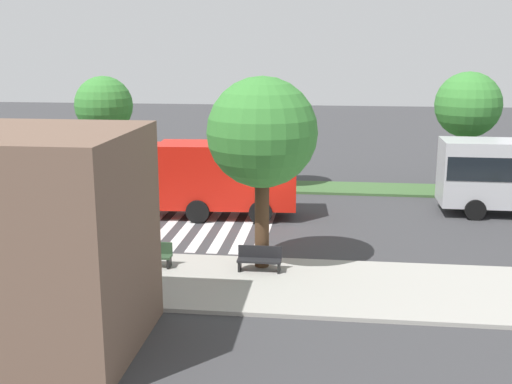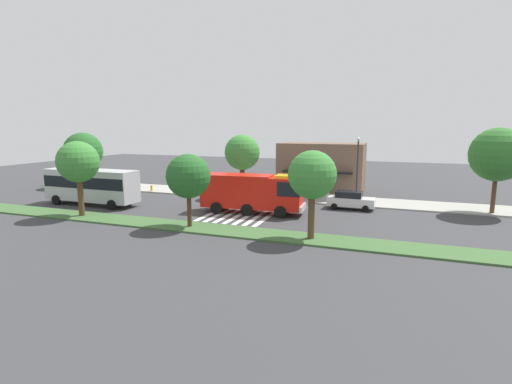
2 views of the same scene
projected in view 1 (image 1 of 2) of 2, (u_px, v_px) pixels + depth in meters
ground_plane at (266, 221)px, 30.21m from camera, size 120.00×120.00×0.00m
sidewalk at (241, 283)px, 22.11m from camera, size 60.00×5.27×0.14m
median_strip at (279, 187)px, 37.19m from camera, size 60.00×3.00×0.14m
crosswalk at (213, 219)px, 30.51m from camera, size 5.85×10.30×0.01m
fire_truck at (192, 174)px, 30.62m from camera, size 9.78×3.26×3.72m
bus_stop_shelter at (45, 217)px, 23.67m from camera, size 3.50×1.40×2.46m
bench_near_shelter at (151, 254)px, 23.50m from camera, size 1.60×0.50×0.90m
bench_west_of_shelter at (259, 259)px, 23.02m from camera, size 1.60×0.50×0.90m
sidewalk_tree_west at (262, 134)px, 22.49m from camera, size 3.97×3.97×7.00m
median_tree_far_west at (468, 106)px, 34.87m from camera, size 3.64×3.64×6.65m
median_tree_west at (270, 117)px, 36.33m from camera, size 3.51×3.51×5.80m
median_tree_center at (104, 106)px, 37.36m from camera, size 3.42×3.42×6.30m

